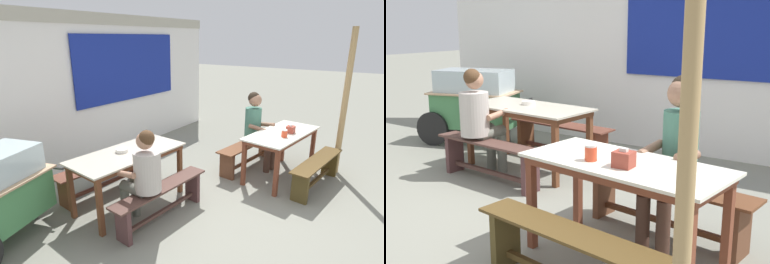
# 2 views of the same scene
# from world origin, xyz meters

# --- Properties ---
(ground_plane) EXTENTS (40.00, 40.00, 0.00)m
(ground_plane) POSITION_xyz_m (0.00, 0.00, 0.00)
(ground_plane) COLOR gray
(backdrop_wall) EXTENTS (7.25, 0.23, 2.66)m
(backdrop_wall) POSITION_xyz_m (0.04, 2.88, 1.40)
(backdrop_wall) COLOR white
(backdrop_wall) RESTS_ON ground_plane
(dining_table_far) EXTENTS (1.61, 0.85, 0.77)m
(dining_table_far) POSITION_xyz_m (-0.70, 1.13, 0.69)
(dining_table_far) COLOR beige
(dining_table_far) RESTS_ON ground_plane
(dining_table_near) EXTENTS (1.58, 0.86, 0.77)m
(dining_table_near) POSITION_xyz_m (1.34, -0.28, 0.69)
(dining_table_near) COLOR silver
(dining_table_near) RESTS_ON ground_plane
(bench_far_back) EXTENTS (1.52, 0.44, 0.46)m
(bench_far_back) POSITION_xyz_m (-0.65, 1.74, 0.29)
(bench_far_back) COLOR brown
(bench_far_back) RESTS_ON ground_plane
(bench_far_front) EXTENTS (1.49, 0.38, 0.46)m
(bench_far_front) POSITION_xyz_m (-0.75, 0.52, 0.30)
(bench_far_front) COLOR #4F342D
(bench_far_front) RESTS_ON ground_plane
(bench_near_back) EXTENTS (1.55, 0.50, 0.46)m
(bench_near_back) POSITION_xyz_m (1.42, 0.33, 0.30)
(bench_near_back) COLOR brown
(bench_near_back) RESTS_ON ground_plane
(bench_near_front) EXTENTS (1.47, 0.46, 0.46)m
(bench_near_front) POSITION_xyz_m (1.26, -0.88, 0.29)
(bench_near_front) COLOR #523C1B
(bench_near_front) RESTS_ON ground_plane
(person_left_back_turned) EXTENTS (0.44, 0.54, 1.25)m
(person_left_back_turned) POSITION_xyz_m (-0.97, 0.60, 0.71)
(person_left_back_turned) COLOR #63655A
(person_left_back_turned) RESTS_ON ground_plane
(person_right_near_table) EXTENTS (0.43, 0.57, 1.35)m
(person_right_near_table) POSITION_xyz_m (1.51, 0.23, 0.76)
(person_right_near_table) COLOR #4D3327
(person_right_near_table) RESTS_ON ground_plane
(tissue_box) EXTENTS (0.13, 0.12, 0.14)m
(tissue_box) POSITION_xyz_m (1.40, -0.39, 0.83)
(tissue_box) COLOR #9C3E2F
(tissue_box) RESTS_ON dining_table_near
(condiment_jar) EXTENTS (0.09, 0.09, 0.12)m
(condiment_jar) POSITION_xyz_m (1.12, -0.38, 0.83)
(condiment_jar) COLOR #DD4728
(condiment_jar) RESTS_ON dining_table_near
(soup_bowl) EXTENTS (0.17, 0.17, 0.05)m
(soup_bowl) POSITION_xyz_m (-0.74, 1.20, 0.79)
(soup_bowl) COLOR silver
(soup_bowl) RESTS_ON dining_table_far
(wooden_support_post) EXTENTS (0.09, 0.09, 2.40)m
(wooden_support_post) POSITION_xyz_m (2.08, -1.03, 1.20)
(wooden_support_post) COLOR tan
(wooden_support_post) RESTS_ON ground_plane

